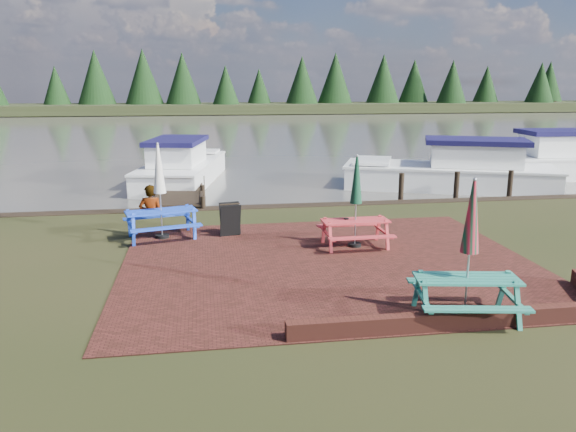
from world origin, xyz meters
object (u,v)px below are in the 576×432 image
at_px(picnic_table_red, 356,216).
at_px(picnic_table_blue, 161,206).
at_px(boat_jetty, 182,168).
at_px(boat_near, 453,173).
at_px(picnic_table_teal, 468,271).
at_px(jetty, 182,183).
at_px(chalkboard, 230,219).
at_px(person, 149,185).
at_px(boat_far, 544,163).

distance_m(picnic_table_red, picnic_table_blue, 4.91).
relative_size(boat_jetty, boat_near, 0.90).
xyz_separation_m(picnic_table_teal, jetty, (-5.13, 13.48, -0.72)).
bearing_deg(chalkboard, jetty, 89.91).
xyz_separation_m(picnic_table_blue, person, (-0.48, 2.44, 0.11)).
xyz_separation_m(chalkboard, boat_far, (14.11, 8.21, 0.04)).
distance_m(picnic_table_teal, chalkboard, 6.90).
bearing_deg(boat_jetty, jetty, -78.03).
distance_m(picnic_table_teal, person, 10.18).
xyz_separation_m(picnic_table_blue, boat_jetty, (0.24, 9.18, -0.42)).
distance_m(boat_jetty, boat_near, 10.95).
height_order(chalkboard, boat_far, boat_far).
xyz_separation_m(picnic_table_teal, picnic_table_blue, (-5.40, 5.88, 0.01)).
height_order(picnic_table_red, jetty, picnic_table_red).
xyz_separation_m(boat_jetty, boat_near, (10.57, -2.86, 0.02)).
distance_m(picnic_table_red, jetty, 10.13).
bearing_deg(picnic_table_red, boat_far, 39.97).
bearing_deg(picnic_table_blue, chalkboard, -15.36).
height_order(picnic_table_red, picnic_table_blue, picnic_table_blue).
height_order(boat_near, person, person).
height_order(jetty, boat_jetty, boat_jetty).
height_order(jetty, person, person).
bearing_deg(chalkboard, picnic_table_blue, 167.95).
relative_size(picnic_table_red, picnic_table_blue, 0.92).
xyz_separation_m(jetty, boat_near, (10.54, -1.28, 0.33)).
bearing_deg(picnic_table_red, person, 141.70).
xyz_separation_m(jetty, boat_far, (15.59, 0.58, 0.37)).
bearing_deg(boat_near, jetty, 104.42).
relative_size(picnic_table_red, boat_jetty, 0.29).
bearing_deg(picnic_table_blue, person, 86.72).
height_order(picnic_table_red, boat_near, picnic_table_red).
relative_size(picnic_table_red, boat_near, 0.26).
bearing_deg(boat_far, picnic_table_teal, 146.77).
bearing_deg(boat_near, picnic_table_red, 163.26).
distance_m(picnic_table_teal, picnic_table_red, 4.44).
bearing_deg(picnic_table_teal, jetty, 120.69).
bearing_deg(picnic_table_red, picnic_table_teal, -81.60).
relative_size(picnic_table_teal, boat_near, 0.28).
distance_m(chalkboard, boat_far, 16.32).
distance_m(picnic_table_teal, picnic_table_blue, 7.98).
distance_m(jetty, boat_jetty, 1.61).
distance_m(picnic_table_teal, jetty, 14.44).
distance_m(chalkboard, boat_jetty, 9.33).
bearing_deg(boat_near, chalkboard, 146.37).
bearing_deg(person, jetty, -95.88).
height_order(boat_jetty, boat_far, boat_far).
relative_size(picnic_table_blue, boat_near, 0.29).
xyz_separation_m(picnic_table_teal, chalkboard, (-3.65, 5.85, -0.39)).
xyz_separation_m(picnic_table_teal, boat_jetty, (-5.16, 15.05, -0.41)).
distance_m(picnic_table_teal, boat_near, 13.35).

